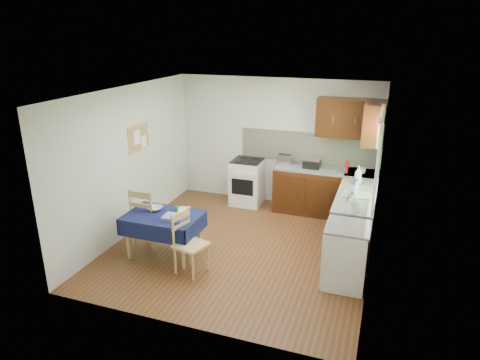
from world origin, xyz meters
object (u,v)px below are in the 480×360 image
(toaster, at_px, (284,160))
(kettle, at_px, (354,205))
(chair_far, at_px, (146,216))
(dish_rack, at_px, (356,194))
(chair_near, at_px, (188,241))
(dining_table, at_px, (163,221))
(sandwich_press, at_px, (312,163))

(toaster, relative_size, kettle, 1.18)
(chair_far, distance_m, dish_rack, 3.33)
(chair_far, relative_size, chair_near, 1.10)
(chair_near, xyz_separation_m, toaster, (0.71, 2.76, 0.51))
(toaster, relative_size, dish_rack, 0.69)
(chair_near, relative_size, kettle, 3.89)
(dining_table, bearing_deg, dish_rack, 29.53)
(dining_table, relative_size, kettle, 4.77)
(chair_far, distance_m, chair_near, 1.09)
(sandwich_press, bearing_deg, dining_table, -124.25)
(dining_table, height_order, chair_near, chair_near)
(chair_far, distance_m, toaster, 2.87)
(sandwich_press, bearing_deg, chair_far, -132.01)
(dining_table, xyz_separation_m, chair_near, (0.57, -0.31, -0.09))
(toaster, relative_size, sandwich_press, 0.92)
(sandwich_press, relative_size, kettle, 1.29)
(dish_rack, bearing_deg, kettle, -71.66)
(sandwich_press, bearing_deg, chair_near, -111.91)
(chair_far, bearing_deg, dining_table, 155.47)
(dining_table, relative_size, chair_near, 1.23)
(chair_near, distance_m, dish_rack, 2.69)
(chair_far, height_order, sandwich_press, sandwich_press)
(dish_rack, bearing_deg, chair_far, -144.43)
(chair_far, xyz_separation_m, toaster, (1.69, 2.28, 0.46))
(dining_table, bearing_deg, sandwich_press, 58.61)
(chair_near, relative_size, sandwich_press, 3.00)
(chair_near, xyz_separation_m, sandwich_press, (1.24, 2.74, 0.50))
(sandwich_press, distance_m, kettle, 2.08)
(dining_table, distance_m, sandwich_press, 3.06)
(dining_table, bearing_deg, chair_far, 161.73)
(toaster, xyz_separation_m, kettle, (1.46, -1.87, 0.01))
(chair_far, distance_m, kettle, 3.21)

